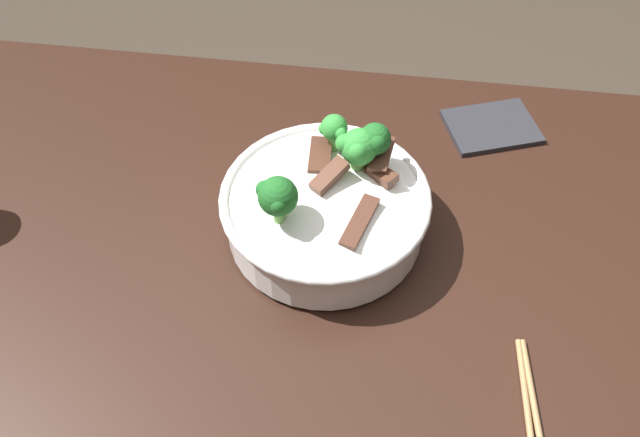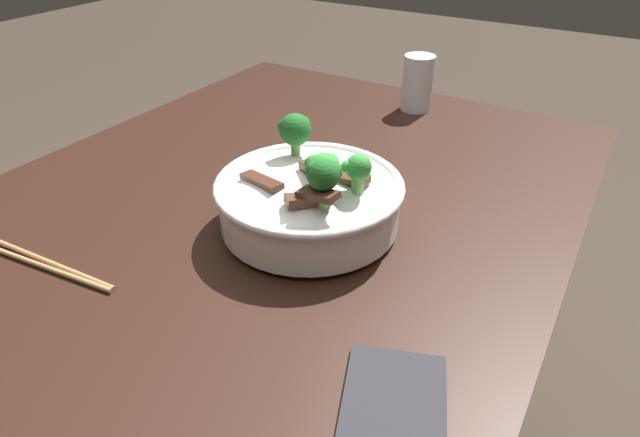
% 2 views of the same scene
% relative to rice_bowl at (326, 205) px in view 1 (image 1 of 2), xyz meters
% --- Properties ---
extents(dining_table, '(1.28, 0.85, 0.79)m').
position_rel_rice_bowl_xyz_m(dining_table, '(-0.03, 0.09, -0.15)').
color(dining_table, black).
rests_on(dining_table, ground).
extents(rice_bowl, '(0.26, 0.26, 0.14)m').
position_rel_rice_bowl_xyz_m(rice_bowl, '(0.00, 0.00, 0.00)').
color(rice_bowl, white).
rests_on(rice_bowl, dining_table).
extents(folded_napkin, '(0.15, 0.13, 0.01)m').
position_rel_rice_bowl_xyz_m(folded_napkin, '(-0.22, -0.22, -0.05)').
color(folded_napkin, '#28282D').
rests_on(folded_napkin, dining_table).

